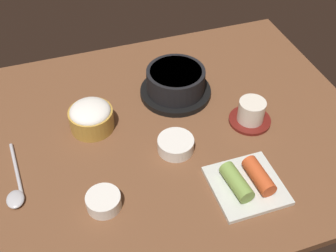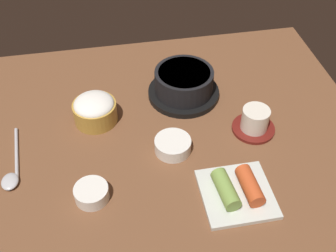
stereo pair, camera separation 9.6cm
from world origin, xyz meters
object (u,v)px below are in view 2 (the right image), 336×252
(rice_bowl, at_px, (95,109))
(kimchi_plate, at_px, (237,191))
(stone_pot, at_px, (184,84))
(side_bowl_near, at_px, (92,193))
(banchan_cup_center, at_px, (173,145))
(tea_cup_with_saucer, at_px, (255,121))
(spoon, at_px, (12,172))

(rice_bowl, relative_size, kimchi_plate, 0.72)
(stone_pot, xyz_separation_m, kimchi_plate, (0.04, -0.33, -0.02))
(side_bowl_near, bearing_deg, banchan_cup_center, 28.01)
(stone_pot, distance_m, side_bowl_near, 0.38)
(tea_cup_with_saucer, distance_m, side_bowl_near, 0.41)
(spoon, bearing_deg, stone_pot, 24.50)
(stone_pot, relative_size, banchan_cup_center, 2.22)
(tea_cup_with_saucer, bearing_deg, stone_pot, 131.47)
(rice_bowl, relative_size, spoon, 0.56)
(stone_pot, relative_size, side_bowl_near, 2.61)
(kimchi_plate, bearing_deg, banchan_cup_center, 125.45)
(banchan_cup_center, xyz_separation_m, spoon, (-0.35, -0.01, -0.01))
(kimchi_plate, bearing_deg, rice_bowl, 134.05)
(stone_pot, height_order, banchan_cup_center, stone_pot)
(rice_bowl, bearing_deg, side_bowl_near, -95.46)
(tea_cup_with_saucer, bearing_deg, rice_bowl, 164.47)
(tea_cup_with_saucer, height_order, kimchi_plate, tea_cup_with_saucer)
(tea_cup_with_saucer, bearing_deg, spoon, -176.40)
(kimchi_plate, bearing_deg, spoon, 162.72)
(tea_cup_with_saucer, relative_size, banchan_cup_center, 1.23)
(banchan_cup_center, bearing_deg, kimchi_plate, -54.55)
(kimchi_plate, bearing_deg, tea_cup_with_saucer, 61.49)
(stone_pot, distance_m, spoon, 0.46)
(side_bowl_near, bearing_deg, rice_bowl, 84.54)
(tea_cup_with_saucer, distance_m, spoon, 0.56)
(rice_bowl, height_order, side_bowl_near, rice_bowl)
(kimchi_plate, xyz_separation_m, spoon, (-0.46, 0.14, -0.01))
(spoon, bearing_deg, tea_cup_with_saucer, 3.60)
(rice_bowl, distance_m, kimchi_plate, 0.39)
(side_bowl_near, bearing_deg, spoon, 150.36)
(stone_pot, relative_size, tea_cup_with_saucer, 1.80)
(spoon, bearing_deg, banchan_cup_center, 0.83)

